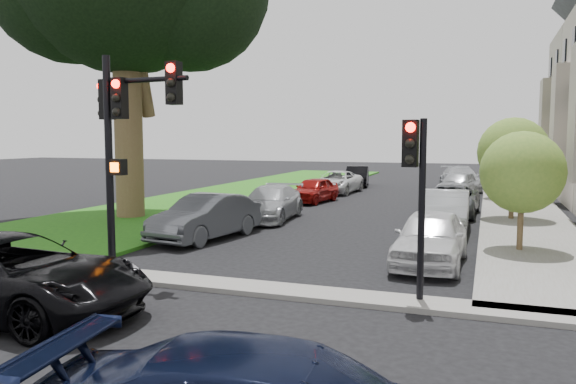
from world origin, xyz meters
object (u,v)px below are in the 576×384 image
(car_parked_2, at_px, (451,200))
(car_parked_3, at_px, (458,184))
(small_tree_a, at_px, (522,172))
(car_parked_8, at_px, (337,182))
(car_parked_9, at_px, (357,176))
(car_cross_near, at_px, (10,276))
(car_parked_7, at_px, (314,190))
(car_parked_6, at_px, (270,203))
(traffic_signal_main, at_px, (124,125))
(car_parked_0, at_px, (431,238))
(car_parked_1, at_px, (446,211))
(car_parked_4, at_px, (460,179))
(small_tree_c, at_px, (507,149))
(traffic_signal_secondary, at_px, (416,176))
(car_parked_5, at_px, (206,217))
(small_tree_b, at_px, (513,152))

(car_parked_2, height_order, car_parked_3, car_parked_3)
(small_tree_a, xyz_separation_m, car_parked_8, (-9.99, 16.15, -1.76))
(small_tree_a, distance_m, car_parked_3, 16.51)
(small_tree_a, xyz_separation_m, car_parked_3, (-2.61, 16.22, -1.69))
(car_parked_9, bearing_deg, car_cross_near, -99.25)
(car_parked_3, relative_size, car_parked_7, 1.14)
(car_parked_3, relative_size, car_parked_6, 0.91)
(traffic_signal_main, xyz_separation_m, car_parked_9, (-0.32, 27.97, -3.10))
(car_parked_0, xyz_separation_m, car_parked_2, (-0.11, 10.41, -0.07))
(car_parked_1, relative_size, car_parked_4, 0.86)
(car_parked_1, height_order, car_parked_8, car_parked_1)
(car_parked_9, bearing_deg, small_tree_c, -41.43)
(traffic_signal_main, distance_m, car_parked_1, 12.46)
(car_parked_2, bearing_deg, traffic_signal_secondary, -86.94)
(car_parked_7, distance_m, car_parked_8, 5.37)
(car_parked_4, bearing_deg, car_parked_0, -101.20)
(car_parked_0, bearing_deg, traffic_signal_secondary, -88.34)
(car_cross_near, height_order, car_parked_5, car_cross_near)
(traffic_signal_secondary, bearing_deg, small_tree_b, 79.92)
(car_parked_2, bearing_deg, car_cross_near, -109.79)
(small_tree_b, relative_size, car_parked_9, 0.99)
(car_parked_0, distance_m, car_parked_5, 7.80)
(traffic_signal_secondary, distance_m, car_parked_5, 9.54)
(car_cross_near, height_order, car_parked_0, car_cross_near)
(small_tree_c, xyz_separation_m, traffic_signal_main, (-9.56, -21.80, 0.97))
(car_parked_6, relative_size, car_parked_9, 1.14)
(car_parked_7, relative_size, car_parked_8, 0.79)
(car_parked_2, height_order, car_parked_5, car_parked_5)
(car_parked_9, bearing_deg, car_parked_8, -100.50)
(car_parked_6, xyz_separation_m, car_parked_7, (-0.16, 6.84, -0.04))
(car_parked_2, distance_m, car_parked_3, 8.31)
(car_parked_4, relative_size, car_parked_7, 1.35)
(car_cross_near, relative_size, car_parked_4, 1.05)
(car_parked_7, bearing_deg, car_parked_4, 62.88)
(small_tree_b, bearing_deg, traffic_signal_main, -125.60)
(car_parked_2, bearing_deg, small_tree_b, -17.08)
(traffic_signal_main, xyz_separation_m, car_parked_6, (-0.14, 10.30, -3.10))
(car_parked_6, bearing_deg, small_tree_a, -26.73)
(car_parked_0, bearing_deg, car_cross_near, -133.95)
(car_parked_9, bearing_deg, small_tree_b, -65.36)
(car_parked_3, relative_size, car_parked_9, 1.04)
(small_tree_b, bearing_deg, car_parked_1, -123.80)
(small_tree_b, bearing_deg, car_parked_3, 105.84)
(traffic_signal_secondary, height_order, car_parked_5, traffic_signal_secondary)
(small_tree_a, height_order, car_parked_1, small_tree_a)
(small_tree_a, bearing_deg, car_parked_0, -133.93)
(car_parked_2, xyz_separation_m, car_parked_8, (-7.46, 8.24, 0.01))
(traffic_signal_main, xyz_separation_m, traffic_signal_secondary, (7.18, -0.04, -1.10))
(car_parked_1, distance_m, car_parked_2, 4.52)
(small_tree_c, height_order, car_parked_2, small_tree_c)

